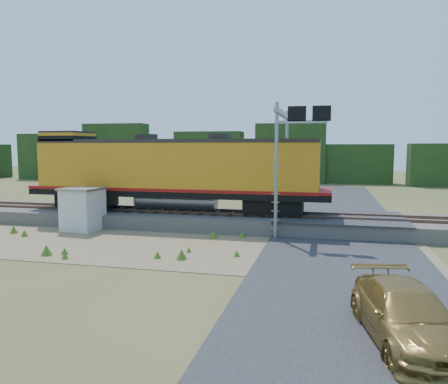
% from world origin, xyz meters
% --- Properties ---
extents(ground, '(140.00, 140.00, 0.00)m').
position_xyz_m(ground, '(0.00, 0.00, 0.00)').
color(ground, '#475123').
rests_on(ground, ground).
extents(ballast, '(70.00, 5.00, 0.80)m').
position_xyz_m(ballast, '(0.00, 6.00, 0.40)').
color(ballast, slate).
rests_on(ballast, ground).
extents(rails, '(70.00, 1.54, 0.16)m').
position_xyz_m(rails, '(0.00, 6.00, 0.88)').
color(rails, brown).
rests_on(rails, ballast).
extents(dirt_shoulder, '(26.00, 8.00, 0.03)m').
position_xyz_m(dirt_shoulder, '(-2.00, 0.50, 0.01)').
color(dirt_shoulder, '#8C7754').
rests_on(dirt_shoulder, ground).
extents(road, '(7.00, 66.00, 0.86)m').
position_xyz_m(road, '(7.00, 0.74, 0.09)').
color(road, '#38383A').
rests_on(road, ground).
extents(tree_line_north, '(130.00, 3.00, 6.50)m').
position_xyz_m(tree_line_north, '(0.00, 38.00, 3.07)').
color(tree_line_north, '#1C3A15').
rests_on(tree_line_north, ground).
extents(weed_clumps, '(15.00, 6.20, 0.56)m').
position_xyz_m(weed_clumps, '(-3.50, 0.10, 0.00)').
color(weed_clumps, '#456A1E').
rests_on(weed_clumps, ground).
extents(locomotive, '(18.31, 2.79, 4.72)m').
position_xyz_m(locomotive, '(-2.88, 6.00, 3.29)').
color(locomotive, black).
rests_on(locomotive, rails).
extents(shed, '(2.24, 2.24, 2.43)m').
position_xyz_m(shed, '(-7.13, 3.12, 1.23)').
color(shed, silver).
rests_on(shed, ground).
extents(signal_gantry, '(2.75, 6.20, 6.94)m').
position_xyz_m(signal_gantry, '(4.12, 5.34, 5.21)').
color(signal_gantry, gray).
rests_on(signal_gantry, ground).
extents(car, '(2.75, 4.98, 1.37)m').
position_xyz_m(car, '(8.26, -7.84, 0.68)').
color(car, olive).
rests_on(car, ground).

